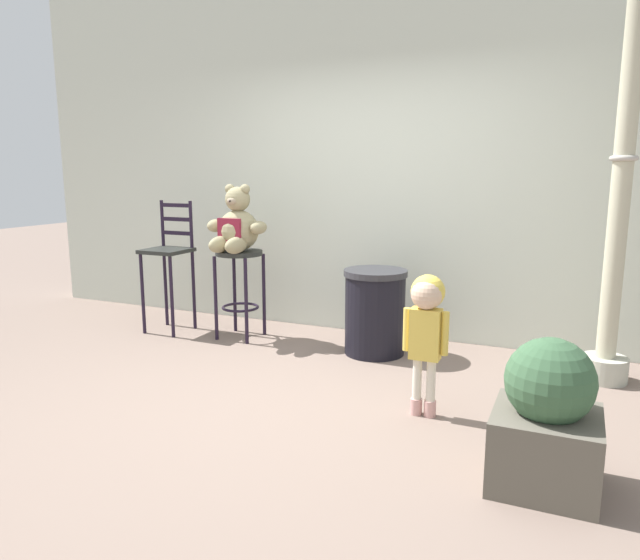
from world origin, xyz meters
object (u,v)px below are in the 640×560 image
lamppost (617,233)px  bar_chair_empty (169,258)px  child_walking (427,315)px  planter_with_shrub (547,419)px  teddy_bear (237,227)px  trash_bin (375,312)px  bar_stool_with_teddy (240,275)px

lamppost → bar_chair_empty: bearing=-177.5°
bar_chair_empty → child_walking: bearing=-19.8°
planter_with_shrub → child_walking: bearing=141.6°
bar_chair_empty → planter_with_shrub: size_ratio=1.66×
teddy_bear → bar_chair_empty: 0.80m
trash_bin → planter_with_shrub: (1.43, -1.66, -0.02)m
bar_stool_with_teddy → lamppost: bearing=1.9°
teddy_bear → planter_with_shrub: size_ratio=0.79×
bar_stool_with_teddy → teddy_bear: (-0.00, -0.03, 0.44)m
trash_bin → lamppost: bearing=2.0°
bar_stool_with_teddy → trash_bin: size_ratio=1.13×
bar_chair_empty → planter_with_shrub: bearing=-24.4°
teddy_bear → trash_bin: bearing=3.0°
teddy_bear → planter_with_shrub: teddy_bear is taller
trash_bin → bar_stool_with_teddy: bearing=-178.3°
planter_with_shrub → teddy_bear: bearing=149.5°
child_walking → planter_with_shrub: 0.99m
bar_stool_with_teddy → bar_chair_empty: size_ratio=0.65×
lamppost → planter_with_shrub: size_ratio=3.70×
child_walking → trash_bin: 1.31m
lamppost → bar_chair_empty: size_ratio=2.24×
bar_stool_with_teddy → planter_with_shrub: size_ratio=1.08×
bar_stool_with_teddy → lamppost: 3.06m
child_walking → lamppost: size_ratio=0.32×
trash_bin → bar_chair_empty: bar_chair_empty is taller
trash_bin → teddy_bear: bearing=-177.0°
lamppost → teddy_bear: bearing=-177.6°
teddy_bear → bar_stool_with_teddy: bearing=90.0°
teddy_bear → trash_bin: (1.28, 0.07, -0.66)m
teddy_bear → lamppost: size_ratio=0.21×
bar_chair_empty → lamppost: bearing=2.5°
trash_bin → child_walking: bearing=-57.3°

